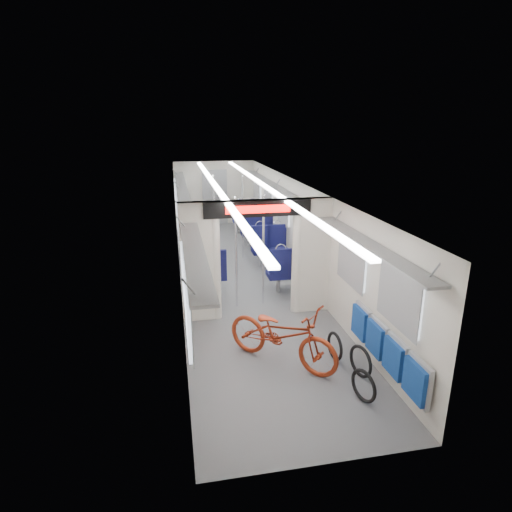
# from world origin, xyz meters

# --- Properties ---
(carriage) EXTENTS (12.00, 12.02, 2.31)m
(carriage) POSITION_xyz_m (0.00, -0.27, 1.50)
(carriage) COLOR #515456
(carriage) RESTS_ON ground
(bicycle) EXTENTS (1.85, 1.84, 1.02)m
(bicycle) POSITION_xyz_m (0.03, -3.86, 0.51)
(bicycle) COLOR #9D3016
(bicycle) RESTS_ON ground
(flip_bench) EXTENTS (0.12, 2.15, 0.57)m
(flip_bench) POSITION_xyz_m (1.35, -4.68, 0.58)
(flip_bench) COLOR gray
(flip_bench) RESTS_ON carriage
(bike_hoop_a) EXTENTS (0.19, 0.47, 0.48)m
(bike_hoop_a) POSITION_xyz_m (0.89, -5.01, 0.21)
(bike_hoop_a) COLOR black
(bike_hoop_a) RESTS_ON ground
(bike_hoop_b) EXTENTS (0.17, 0.50, 0.51)m
(bike_hoop_b) POSITION_xyz_m (1.10, -4.44, 0.23)
(bike_hoop_b) COLOR black
(bike_hoop_b) RESTS_ON ground
(bike_hoop_c) EXTENTS (0.10, 0.48, 0.47)m
(bike_hoop_c) POSITION_xyz_m (0.90, -3.91, 0.21)
(bike_hoop_c) COLOR black
(bike_hoop_c) RESTS_ON ground
(seat_bay_near_left) EXTENTS (0.96, 2.30, 1.17)m
(seat_bay_near_left) POSITION_xyz_m (-0.93, 0.18, 0.57)
(seat_bay_near_left) COLOR #0D0E3B
(seat_bay_near_left) RESTS_ON ground
(seat_bay_near_right) EXTENTS (0.96, 2.31, 1.17)m
(seat_bay_near_right) POSITION_xyz_m (0.94, -0.01, 0.57)
(seat_bay_near_right) COLOR #0D0E3B
(seat_bay_near_right) RESTS_ON ground
(seat_bay_far_left) EXTENTS (0.90, 2.04, 1.09)m
(seat_bay_far_left) POSITION_xyz_m (-0.93, 3.12, 0.54)
(seat_bay_far_left) COLOR #0D0E3B
(seat_bay_far_left) RESTS_ON ground
(seat_bay_far_right) EXTENTS (0.94, 2.20, 1.14)m
(seat_bay_far_right) POSITION_xyz_m (0.93, 3.70, 0.56)
(seat_bay_far_right) COLOR #0D0E3B
(seat_bay_far_right) RESTS_ON ground
(stanchion_near_left) EXTENTS (0.05, 0.05, 2.30)m
(stanchion_near_left) POSITION_xyz_m (-0.33, -1.55, 1.15)
(stanchion_near_left) COLOR silver
(stanchion_near_left) RESTS_ON ground
(stanchion_near_right) EXTENTS (0.04, 0.04, 2.30)m
(stanchion_near_right) POSITION_xyz_m (0.23, -1.52, 1.15)
(stanchion_near_right) COLOR silver
(stanchion_near_right) RESTS_ON ground
(stanchion_far_left) EXTENTS (0.05, 0.05, 2.30)m
(stanchion_far_left) POSITION_xyz_m (-0.42, 1.91, 1.15)
(stanchion_far_left) COLOR silver
(stanchion_far_left) RESTS_ON ground
(stanchion_far_right) EXTENTS (0.04, 0.04, 2.30)m
(stanchion_far_right) POSITION_xyz_m (0.32, 1.66, 1.15)
(stanchion_far_right) COLOR silver
(stanchion_far_right) RESTS_ON ground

